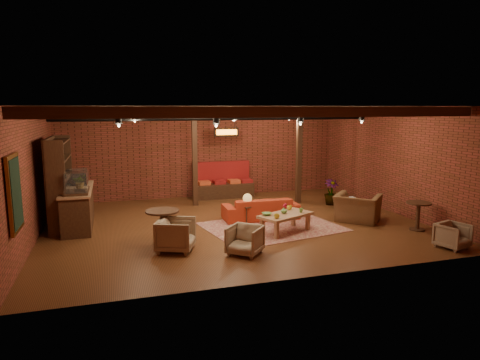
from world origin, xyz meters
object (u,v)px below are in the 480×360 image
object	(u,v)px
sofa	(261,208)
armchair_far	(453,235)
coffee_table	(285,216)
side_table_lamp	(247,200)
armchair_right	(358,203)
side_table_book	(350,199)
armchair_b	(245,239)
armchair_a	(176,233)
plant_tall	(332,167)
round_table_left	(163,221)
round_table_right	(418,212)

from	to	relation	value
sofa	armchair_far	xyz separation A→B (m)	(3.32, -3.71, 0.00)
coffee_table	side_table_lamp	world-z (taller)	side_table_lamp
coffee_table	armchair_right	distance (m)	2.43
sofa	side_table_book	size ratio (longest dim) A/B	4.44
sofa	armchair_b	size ratio (longest dim) A/B	3.08
armchair_a	armchair_b	bearing A→B (deg)	-93.85
plant_tall	side_table_book	bearing A→B (deg)	-85.76
side_table_lamp	round_table_left	distance (m)	2.80
side_table_book	round_table_left	bearing A→B (deg)	-165.40
armchair_far	armchair_a	bearing A→B (deg)	148.39
armchair_b	armchair_far	bearing A→B (deg)	29.37
side_table_lamp	side_table_book	bearing A→B (deg)	4.30
armchair_b	plant_tall	size ratio (longest dim) A/B	0.28
armchair_a	side_table_book	size ratio (longest dim) A/B	1.65
armchair_a	armchair_b	world-z (taller)	armchair_a
coffee_table	armchair_far	bearing A→B (deg)	-35.48
round_table_left	armchair_far	distance (m)	6.67
coffee_table	armchair_b	bearing A→B (deg)	-139.04
side_table_lamp	armchair_b	world-z (taller)	side_table_lamp
armchair_right	plant_tall	size ratio (longest dim) A/B	0.47
side_table_book	sofa	bearing A→B (deg)	-179.32
armchair_a	round_table_right	size ratio (longest dim) A/B	1.07
armchair_b	armchair_far	size ratio (longest dim) A/B	1.10
side_table_book	armchair_b	bearing A→B (deg)	-147.06
armchair_right	round_table_right	world-z (taller)	armchair_right
side_table_lamp	round_table_right	bearing A→B (deg)	-27.01
armchair_far	sofa	bearing A→B (deg)	115.50
side_table_lamp	armchair_a	size ratio (longest dim) A/B	1.02
armchair_far	plant_tall	distance (m)	4.90
armchair_b	side_table_book	size ratio (longest dim) A/B	1.44
armchair_a	armchair_far	distance (m)	6.29
sofa	side_table_lamp	bearing A→B (deg)	26.73
armchair_b	armchair_a	bearing A→B (deg)	-164.51
coffee_table	side_table_book	size ratio (longest dim) A/B	3.27
sofa	coffee_table	distance (m)	1.46
armchair_b	armchair_far	world-z (taller)	armchair_b
side_table_lamp	armchair_far	xyz separation A→B (m)	(3.79, -3.49, -0.30)
plant_tall	armchair_b	bearing A→B (deg)	-137.78
round_table_right	sofa	bearing A→B (deg)	147.37
armchair_a	armchair_right	bearing A→B (deg)	-57.04
armchair_b	side_table_book	world-z (taller)	armchair_b
armchair_a	round_table_left	bearing A→B (deg)	43.59
coffee_table	round_table_right	xyz separation A→B (m)	(3.40, -0.83, 0.07)
plant_tall	side_table_lamp	bearing A→B (deg)	-158.75
sofa	armchair_b	distance (m)	3.04
side_table_book	round_table_right	xyz separation A→B (m)	(0.62, -2.30, 0.10)
side_table_lamp	plant_tall	world-z (taller)	plant_tall
armchair_b	side_table_book	distance (m)	5.09
armchair_a	armchair_right	size ratio (longest dim) A/B	0.68
coffee_table	side_table_lamp	distance (m)	1.38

